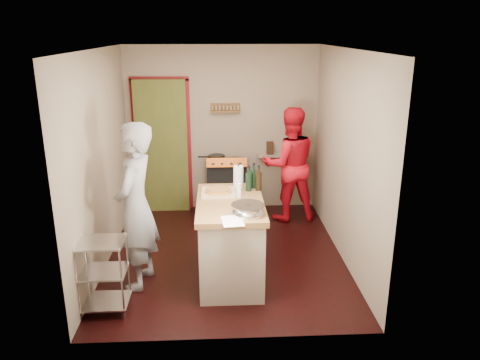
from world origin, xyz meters
name	(u,v)px	position (x,y,z in m)	size (l,w,h in m)	color
floor	(226,254)	(0.00, 0.00, 0.00)	(3.50, 3.50, 0.00)	black
back_wall	(182,140)	(-0.64, 1.78, 1.13)	(3.00, 0.44, 2.60)	gray
left_wall	(101,161)	(-1.50, 0.00, 1.30)	(0.04, 3.50, 2.60)	gray
right_wall	(345,157)	(1.50, 0.00, 1.30)	(0.04, 3.50, 2.60)	gray
ceiling	(224,48)	(0.00, 0.00, 2.61)	(3.00, 3.50, 0.02)	white
stove	(226,187)	(0.05, 1.42, 0.45)	(0.60, 0.63, 1.00)	black
wire_shelving	(103,272)	(-1.28, -1.20, 0.44)	(0.48, 0.40, 0.80)	silver
island	(231,238)	(0.05, -0.59, 0.51)	(0.77, 1.38, 1.28)	beige
person_stripe	(136,207)	(-1.00, -0.67, 0.95)	(0.69, 0.45, 1.89)	silver
person_red	(289,165)	(1.00, 1.20, 0.87)	(0.84, 0.66, 1.74)	red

